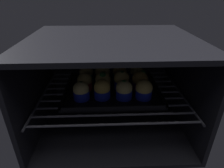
{
  "coord_description": "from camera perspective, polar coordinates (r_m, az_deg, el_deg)",
  "views": [
    {
      "loc": [
        -2.79,
        -41.97,
        50.79
      ],
      "look_at": [
        0.0,
        23.17,
        17.09
      ],
      "focal_mm": 30.01,
      "sensor_mm": 36.0,
      "label": 1
    }
  ],
  "objects": [
    {
      "name": "muffin_row2_col3",
      "position": [
        0.81,
        7.49,
        3.26
      ],
      "size": [
        5.82,
        5.82,
        7.1
      ],
      "color": "#1928B7",
      "rests_on": "baking_tray"
    },
    {
      "name": "muffin_row0_col3",
      "position": [
        0.67,
        9.72,
        -1.71
      ],
      "size": [
        6.0,
        6.0,
        7.1
      ],
      "color": "#1928B7",
      "rests_on": "baking_tray"
    },
    {
      "name": "muffin_row2_col2",
      "position": [
        0.79,
        2.34,
        3.44
      ],
      "size": [
        5.87,
        5.87,
        7.51
      ],
      "color": "#0C8C84",
      "rests_on": "baking_tray"
    },
    {
      "name": "muffin_row0_col0",
      "position": [
        0.67,
        -9.38,
        -2.11
      ],
      "size": [
        5.82,
        5.82,
        6.65
      ],
      "color": "#1928B7",
      "rests_on": "baking_tray"
    },
    {
      "name": "baking_tray",
      "position": [
        0.75,
        0.0,
        -1.64
      ],
      "size": [
        36.18,
        28.88,
        2.2
      ],
      "color": "black",
      "rests_on": "oven_rack"
    },
    {
      "name": "oven_rack",
      "position": [
        0.74,
        0.04,
        -2.81
      ],
      "size": [
        54.8,
        42.0,
        0.8
      ],
      "color": "#51515B",
      "rests_on": "oven_cavity"
    },
    {
      "name": "muffin_row2_col1",
      "position": [
        0.79,
        -2.94,
        3.44
      ],
      "size": [
        6.28,
        6.28,
        7.64
      ],
      "color": "red",
      "rests_on": "baking_tray"
    },
    {
      "name": "muffin_row1_col0",
      "position": [
        0.73,
        -8.3,
        0.64
      ],
      "size": [
        5.82,
        5.82,
        6.8
      ],
      "color": "red",
      "rests_on": "baking_tray"
    },
    {
      "name": "muffin_row1_col1",
      "position": [
        0.73,
        -2.78,
        0.95
      ],
      "size": [
        6.07,
        6.07,
        7.5
      ],
      "color": "silver",
      "rests_on": "baking_tray"
    },
    {
      "name": "muffin_row2_col0",
      "position": [
        0.8,
        -7.84,
        3.11
      ],
      "size": [
        5.91,
        5.91,
        6.78
      ],
      "color": "#0C8C84",
      "rests_on": "baking_tray"
    },
    {
      "name": "muffin_row1_col3",
      "position": [
        0.74,
        8.53,
        1.05
      ],
      "size": [
        6.25,
        6.25,
        7.3
      ],
      "color": "#7A238C",
      "rests_on": "baking_tray"
    },
    {
      "name": "muffin_row0_col2",
      "position": [
        0.66,
        3.7,
        -1.82
      ],
      "size": [
        5.84,
        5.84,
        7.15
      ],
      "color": "#1928B7",
      "rests_on": "baking_tray"
    },
    {
      "name": "oven_cavity",
      "position": [
        0.76,
        -0.1,
        1.0
      ],
      "size": [
        59.0,
        47.0,
        37.0
      ],
      "color": "black",
      "rests_on": "ground"
    },
    {
      "name": "muffin_row1_col2",
      "position": [
        0.73,
        2.91,
        1.22
      ],
      "size": [
        6.04,
        6.04,
        7.43
      ],
      "color": "#1928B7",
      "rests_on": "baking_tray"
    },
    {
      "name": "muffin_row0_col1",
      "position": [
        0.67,
        -3.01,
        -1.64
      ],
      "size": [
        5.88,
        5.88,
        7.23
      ],
      "color": "#1928B7",
      "rests_on": "baking_tray"
    }
  ]
}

